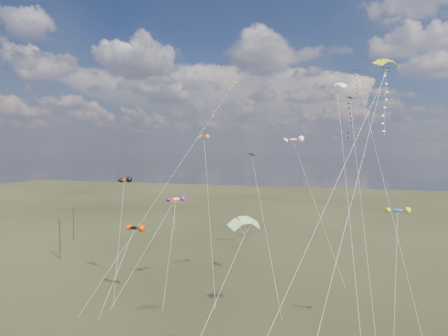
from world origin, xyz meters
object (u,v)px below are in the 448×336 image
(utility_pole_far, at_px, (73,224))
(diamond_black_high, at_px, (351,127))
(novelty_black_orange, at_px, (134,228))
(utility_pole_near, at_px, (60,238))
(parafoil_yellow, at_px, (386,62))

(utility_pole_far, xyz_separation_m, diamond_black_high, (62.47, -15.71, 20.84))
(utility_pole_far, relative_size, novelty_black_orange, 0.74)
(diamond_black_high, xyz_separation_m, novelty_black_orange, (-29.59, -12.01, -14.73))
(utility_pole_near, relative_size, diamond_black_high, 0.27)
(parafoil_yellow, relative_size, novelty_black_orange, 2.82)
(utility_pole_near, bearing_deg, utility_pole_far, 119.74)
(utility_pole_near, relative_size, parafoil_yellow, 0.26)
(diamond_black_high, relative_size, parafoil_yellow, 0.98)
(utility_pole_far, bearing_deg, utility_pole_near, -60.26)
(parafoil_yellow, bearing_deg, utility_pole_far, 149.66)
(utility_pole_far, bearing_deg, diamond_black_high, -14.12)
(diamond_black_high, height_order, novelty_black_orange, diamond_black_high)
(utility_pole_near, xyz_separation_m, diamond_black_high, (54.47, -1.71, 20.84))
(utility_pole_near, distance_m, parafoil_yellow, 67.61)
(utility_pole_far, distance_m, diamond_black_high, 67.70)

